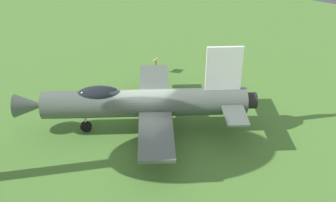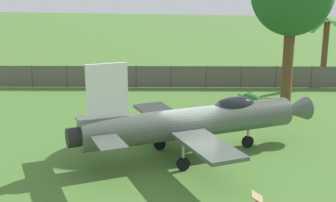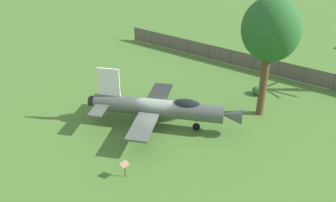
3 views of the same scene
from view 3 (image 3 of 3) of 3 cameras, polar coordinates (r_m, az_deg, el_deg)
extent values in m
plane|color=#47722D|center=(30.82, -1.51, -3.74)|extent=(200.00, 200.00, 0.00)
cylinder|color=#4C564C|center=(29.96, -1.55, -1.05)|extent=(9.42, 7.10, 1.41)
cone|color=#4C564C|center=(29.31, 9.61, -2.22)|extent=(2.00, 1.90, 1.20)
cylinder|color=black|center=(31.55, -11.28, 0.01)|extent=(0.98, 1.04, 0.85)
ellipsoid|color=black|center=(29.27, 2.82, -0.49)|extent=(2.32, 1.99, 0.84)
cube|color=white|center=(30.17, -8.97, 2.86)|extent=(1.56, 1.14, 2.35)
cube|color=#4C564C|center=(32.40, -1.37, 1.06)|extent=(3.55, 4.12, 0.16)
cube|color=#4C564C|center=(27.99, -3.85, -3.88)|extent=(3.55, 4.12, 0.16)
cube|color=#4C564C|center=(32.42, -8.47, 1.38)|extent=(1.93, 2.11, 0.10)
cube|color=#4C564C|center=(29.81, -10.53, -1.42)|extent=(1.93, 2.11, 0.10)
cylinder|color=#A5A8AD|center=(29.86, 4.34, -2.92)|extent=(0.12, 0.12, 1.23)
cylinder|color=black|center=(30.19, 4.30, -3.92)|extent=(0.60, 0.49, 0.60)
cylinder|color=#A5A8AD|center=(31.74, -2.78, -0.79)|extent=(0.12, 0.12, 1.23)
cylinder|color=black|center=(32.05, -2.76, -1.74)|extent=(0.60, 0.49, 0.60)
cylinder|color=#A5A8AD|center=(29.42, -4.15, -3.44)|extent=(0.12, 0.12, 1.23)
cylinder|color=black|center=(29.75, -4.11, -4.44)|extent=(0.60, 0.49, 0.60)
cylinder|color=brown|center=(31.97, 14.29, 2.92)|extent=(0.64, 0.64, 6.18)
ellipsoid|color=#235B26|center=(30.38, 15.29, 10.39)|extent=(4.76, 4.09, 5.00)
cylinder|color=#4C4238|center=(39.20, 23.82, 2.61)|extent=(0.08, 0.08, 1.74)
cylinder|color=#4C4238|center=(39.70, 20.05, 3.68)|extent=(0.08, 0.08, 1.74)
cylinder|color=#4C4238|center=(40.37, 16.39, 4.71)|extent=(0.08, 0.08, 1.74)
cylinder|color=#4C4238|center=(41.22, 12.85, 5.68)|extent=(0.08, 0.08, 1.74)
cylinder|color=#4C4238|center=(42.23, 9.45, 6.59)|extent=(0.08, 0.08, 1.74)
cylinder|color=#4C4238|center=(43.38, 6.22, 7.43)|extent=(0.08, 0.08, 1.74)
cylinder|color=#4C4238|center=(44.68, 3.15, 8.20)|extent=(0.08, 0.08, 1.74)
cylinder|color=#4C4238|center=(46.10, 0.25, 8.91)|extent=(0.08, 0.08, 1.74)
cylinder|color=#4C4238|center=(47.63, -2.48, 9.55)|extent=(0.08, 0.08, 1.74)
cylinder|color=#4C4238|center=(49.27, -5.05, 10.13)|extent=(0.08, 0.08, 1.74)
cylinder|color=#4C4238|center=(41.40, 11.24, 7.19)|extent=(29.54, 5.91, 0.05)
cube|color=#59544C|center=(41.70, 11.13, 6.14)|extent=(29.53, 5.88, 1.67)
ellipsoid|color=#2D7033|center=(36.38, 13.54, 1.53)|extent=(1.23, 0.99, 0.77)
cylinder|color=#333333|center=(25.60, -6.52, -10.48)|extent=(0.06, 0.06, 0.90)
cube|color=olive|center=(25.25, -6.59, -9.48)|extent=(0.43, 0.62, 0.25)
camera|label=1|loc=(44.38, 3.80, 24.04)|focal=44.99mm
camera|label=2|loc=(18.64, -46.29, -8.74)|focal=48.97mm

